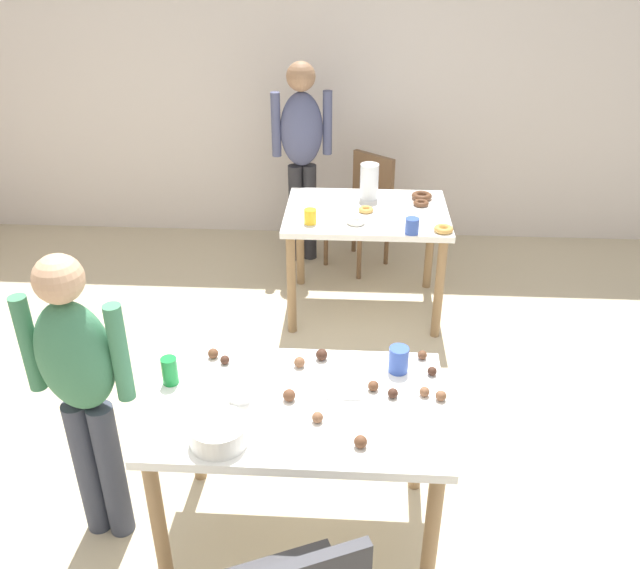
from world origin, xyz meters
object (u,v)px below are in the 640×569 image
object	(u,v)px
chair_far_table	(364,204)
pitcher_far	(369,181)
dining_table_far	(366,225)
mixing_bowl	(219,433)
dining_table_near	(299,422)
person_adult_far	(302,146)
soda_can	(170,371)
person_girl_near	(81,383)

from	to	relation	value
chair_far_table	pitcher_far	xyz separation A→B (m)	(0.02, -0.52, 0.38)
dining_table_far	pitcher_far	world-z (taller)	pitcher_far
dining_table_far	mixing_bowl	size ratio (longest dim) A/B	4.97
dining_table_near	pitcher_far	size ratio (longest dim) A/B	4.82
chair_far_table	person_adult_far	size ratio (longest dim) A/B	0.56
chair_far_table	soda_can	xyz separation A→B (m)	(-0.81, -2.65, 0.31)
person_adult_far	mixing_bowl	size ratio (longest dim) A/B	7.20
pitcher_far	mixing_bowl	bearing A→B (deg)	-102.90
dining_table_near	pitcher_far	xyz separation A→B (m)	(0.29, 2.22, 0.23)
dining_table_near	mixing_bowl	size ratio (longest dim) A/B	5.45
person_girl_near	mixing_bowl	distance (m)	0.64
chair_far_table	dining_table_far	bearing A→B (deg)	-89.19
dining_table_near	dining_table_far	size ratio (longest dim) A/B	1.10
person_girl_near	person_adult_far	size ratio (longest dim) A/B	0.89
chair_far_table	person_adult_far	world-z (taller)	person_adult_far
person_girl_near	soda_can	bearing A→B (deg)	19.40
dining_table_near	mixing_bowl	xyz separation A→B (m)	(-0.27, -0.25, 0.15)
pitcher_far	person_girl_near	bearing A→B (deg)	-117.37
person_girl_near	person_adult_far	distance (m)	2.88
dining_table_far	person_girl_near	world-z (taller)	person_girl_near
chair_far_table	mixing_bowl	bearing A→B (deg)	-100.27
soda_can	pitcher_far	size ratio (longest dim) A/B	0.50
person_adult_far	chair_far_table	bearing A→B (deg)	-4.30
soda_can	dining_table_far	bearing A→B (deg)	66.79
person_girl_near	person_adult_far	world-z (taller)	person_adult_far
mixing_bowl	person_adult_far	bearing A→B (deg)	88.88
pitcher_far	dining_table_far	bearing A→B (deg)	-93.59
dining_table_far	person_adult_far	distance (m)	0.96
dining_table_near	soda_can	size ratio (longest dim) A/B	9.69
person_adult_far	person_girl_near	bearing A→B (deg)	-103.18
chair_far_table	pitcher_far	world-z (taller)	pitcher_far
dining_table_far	pitcher_far	distance (m)	0.31
dining_table_near	chair_far_table	bearing A→B (deg)	84.40
dining_table_far	chair_far_table	world-z (taller)	chair_far_table
person_girl_near	mixing_bowl	size ratio (longest dim) A/B	6.42
dining_table_far	mixing_bowl	distance (m)	2.33
person_adult_far	pitcher_far	distance (m)	0.76
chair_far_table	pitcher_far	distance (m)	0.64
person_adult_far	soda_can	bearing A→B (deg)	-96.96
person_girl_near	soda_can	distance (m)	0.35
dining_table_near	chair_far_table	xyz separation A→B (m)	(0.27, 2.74, -0.15)
dining_table_far	pitcher_far	size ratio (longest dim) A/B	4.39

